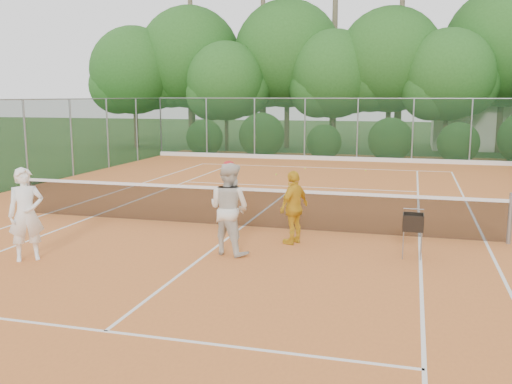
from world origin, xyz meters
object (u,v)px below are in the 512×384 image
(player_yellow, at_px, (294,207))
(ball_hopper, at_px, (413,223))
(player_center_grp, at_px, (229,208))
(player_white, at_px, (26,214))

(player_yellow, bearing_deg, ball_hopper, 102.46)
(player_center_grp, distance_m, player_yellow, 1.57)
(player_white, relative_size, ball_hopper, 2.06)
(player_white, xyz_separation_m, player_center_grp, (3.59, 1.45, 0.03))
(player_yellow, distance_m, ball_hopper, 2.49)
(ball_hopper, bearing_deg, player_center_grp, -149.74)
(player_white, xyz_separation_m, player_yellow, (4.67, 2.58, -0.11))
(player_white, relative_size, player_yellow, 1.14)
(player_center_grp, distance_m, ball_hopper, 3.59)
(player_center_grp, bearing_deg, player_yellow, 46.38)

